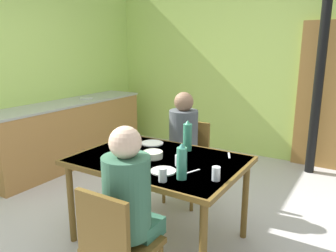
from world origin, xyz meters
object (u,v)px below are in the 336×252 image
kitchen_counter (69,133)px  dining_table (159,166)px  chair_far_diner (189,156)px  water_bottle_green_far (188,136)px  serving_bowl_center (153,155)px  water_bottle_green_near (182,162)px  person_near_diner (128,194)px  person_far_diner (183,134)px  chair_near_diner (116,245)px

kitchen_counter → dining_table: (2.19, -0.97, 0.24)m
chair_far_diner → water_bottle_green_far: water_bottle_green_far is taller
kitchen_counter → serving_bowl_center: (2.14, -0.98, 0.33)m
chair_far_diner → water_bottle_green_near: (0.54, -1.12, 0.38)m
kitchen_counter → dining_table: size_ratio=1.80×
person_near_diner → water_bottle_green_far: size_ratio=2.77×
dining_table → person_far_diner: size_ratio=1.81×
person_near_diner → water_bottle_green_near: 0.47m
chair_near_diner → person_far_diner: size_ratio=1.13×
serving_bowl_center → chair_far_diner: bearing=97.4°
person_far_diner → water_bottle_green_far: person_far_diner is taller
water_bottle_green_near → water_bottle_green_far: size_ratio=0.96×
dining_table → person_near_diner: size_ratio=1.81×
kitchen_counter → water_bottle_green_far: water_bottle_green_far is taller
person_far_diner → dining_table: bearing=103.0°
dining_table → serving_bowl_center: serving_bowl_center is taller
kitchen_counter → water_bottle_green_near: (2.57, -1.25, 0.43)m
kitchen_counter → person_near_diner: 2.98m
serving_bowl_center → water_bottle_green_far: bearing=65.6°
dining_table → serving_bowl_center: bearing=-170.8°
water_bottle_green_far → serving_bowl_center: size_ratio=1.64×
person_far_diner → water_bottle_green_far: 0.48m
water_bottle_green_near → person_far_diner: bearing=118.8°
kitchen_counter → water_bottle_green_far: (2.29, -0.65, 0.44)m
dining_table → chair_far_diner: chair_far_diner is taller
chair_near_diner → water_bottle_green_near: 0.70m
serving_bowl_center → person_far_diner: bearing=98.7°
chair_near_diner → water_bottle_green_far: size_ratio=3.13×
person_near_diner → chair_near_diner: bearing=-90.0°
person_near_diner → water_bottle_green_far: person_near_diner is taller
water_bottle_green_far → person_near_diner: bearing=-82.2°
person_near_diner → chair_far_diner: bearing=104.6°
kitchen_counter → serving_bowl_center: bearing=-24.7°
person_near_diner → water_bottle_green_far: (-0.14, 1.03, 0.11)m
dining_table → chair_far_diner: bearing=101.0°
person_far_diner → chair_near_diner: bearing=104.6°
chair_near_diner → chair_far_diner: same height
dining_table → water_bottle_green_near: water_bottle_green_near is taller
chair_near_diner → person_near_diner: person_near_diner is taller
dining_table → chair_near_diner: 0.90m
kitchen_counter → person_far_diner: (2.03, -0.27, 0.33)m
dining_table → person_far_diner: person_far_diner is taller
chair_far_diner → person_far_diner: size_ratio=1.13×
water_bottle_green_far → water_bottle_green_near: bearing=-65.0°
person_near_diner → person_far_diner: 1.47m
chair_far_diner → person_near_diner: bearing=104.6°
kitchen_counter → chair_near_diner: kitchen_counter is taller
kitchen_counter → water_bottle_green_far: size_ratio=9.03×
person_near_diner → water_bottle_green_far: bearing=97.8°
serving_bowl_center → water_bottle_green_near: bearing=-31.7°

